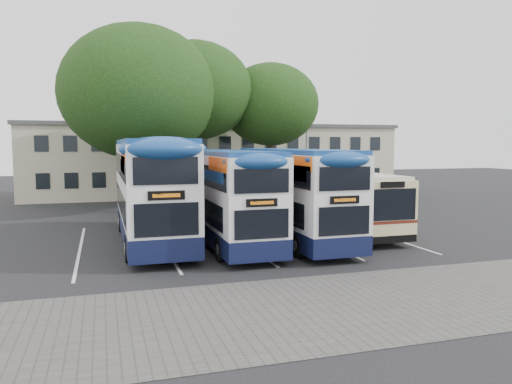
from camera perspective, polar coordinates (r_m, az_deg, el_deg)
The scene contains 12 objects.
ground at distance 20.25m, azimuth 12.20°, elevation -7.35°, with size 120.00×120.00×0.00m, color black.
paving_strip at distance 15.11m, azimuth 14.94°, elevation -11.84°, with size 40.00×6.00×0.01m, color #595654.
bay_lines at distance 23.40m, azimuth -2.01°, elevation -5.48°, with size 14.12×11.00×0.01m.
depot_building at distance 45.25m, azimuth -4.75°, elevation 3.82°, with size 32.40×8.40×6.20m.
lamp_post at distance 40.36m, azimuth 5.83°, elevation 6.36°, with size 0.25×1.05×9.06m.
tree_left at distance 33.71m, azimuth -13.24°, elevation 11.02°, with size 10.17×10.17×12.12m.
tree_mid at distance 35.63m, azimuth -6.98°, elevation 11.41°, with size 8.03×8.03×11.58m.
tree_right at distance 37.67m, azimuth 1.66°, elevation 9.93°, with size 7.20×7.20×10.45m.
bus_dd_left at distance 23.02m, azimuth -11.92°, elevation 0.66°, with size 2.71×11.18×4.66m.
bus_dd_mid at distance 22.26m, azimuth -3.32°, elevation -0.08°, with size 2.43×10.03×4.18m.
bus_dd_right at distance 22.98m, azimuth 4.26°, elevation 0.16°, with size 2.46×10.15×4.23m.
bus_single at distance 26.13m, azimuth 9.14°, elevation -0.56°, with size 2.61×10.27×3.06m.
Camera 1 is at (-9.76, -17.18, 4.46)m, focal length 35.00 mm.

